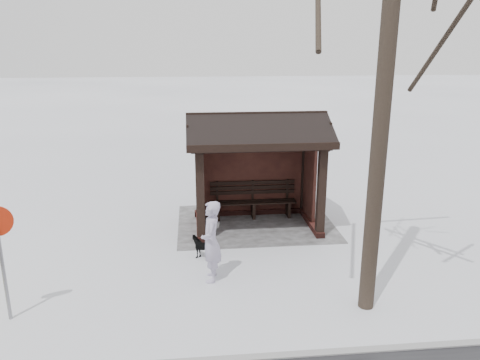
% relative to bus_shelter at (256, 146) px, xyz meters
% --- Properties ---
extents(ground, '(120.00, 120.00, 0.00)m').
position_rel_bus_shelter_xyz_m(ground, '(0.00, 0.16, -2.17)').
color(ground, white).
rests_on(ground, ground).
extents(kerb, '(120.00, 0.15, 0.06)m').
position_rel_bus_shelter_xyz_m(kerb, '(0.00, 5.66, -2.16)').
color(kerb, gray).
rests_on(kerb, ground).
extents(trampled_patch, '(4.20, 3.20, 0.02)m').
position_rel_bus_shelter_xyz_m(trampled_patch, '(0.00, -0.04, -2.16)').
color(trampled_patch, '#949499').
rests_on(trampled_patch, ground).
extents(bus_shelter, '(3.60, 2.40, 3.09)m').
position_rel_bus_shelter_xyz_m(bus_shelter, '(0.00, 0.00, 0.00)').
color(bus_shelter, '#351713').
rests_on(bus_shelter, ground).
extents(pedestrian, '(0.46, 0.66, 1.72)m').
position_rel_bus_shelter_xyz_m(pedestrian, '(1.33, 3.02, -1.31)').
color(pedestrian, '#ADA3C0').
rests_on(pedestrian, ground).
extents(dog, '(0.68, 0.43, 0.53)m').
position_rel_bus_shelter_xyz_m(dog, '(1.44, 1.94, -1.90)').
color(dog, black).
rests_on(dog, ground).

